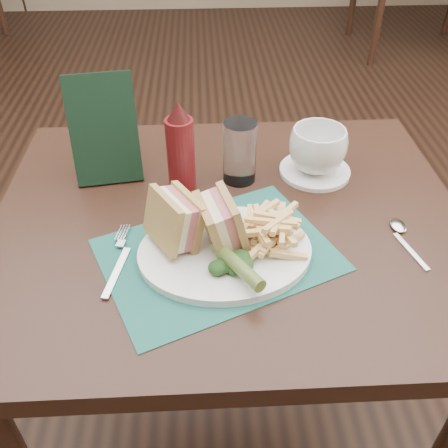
% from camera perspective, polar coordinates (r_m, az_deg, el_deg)
% --- Properties ---
extents(floor, '(7.00, 7.00, 0.00)m').
position_cam_1_polar(floor, '(1.83, -0.47, -7.89)').
color(floor, black).
rests_on(floor, ground).
extents(wall_back, '(6.00, 0.00, 6.00)m').
position_cam_1_polar(wall_back, '(4.93, -2.45, 23.40)').
color(wall_back, tan).
rests_on(wall_back, ground).
extents(table_main, '(0.90, 0.75, 0.75)m').
position_cam_1_polar(table_main, '(1.22, 0.52, -13.08)').
color(table_main, black).
rests_on(table_main, ground).
extents(placemat, '(0.46, 0.41, 0.00)m').
position_cam_1_polar(placemat, '(0.87, -0.69, -3.52)').
color(placemat, '#1B594F').
rests_on(placemat, table_main).
extents(plate, '(0.32, 0.27, 0.01)m').
position_cam_1_polar(plate, '(0.86, 0.10, -3.19)').
color(plate, white).
rests_on(plate, placemat).
extents(sandwich_half_a, '(0.12, 0.12, 0.10)m').
position_cam_1_polar(sandwich_half_a, '(0.84, -6.98, 0.07)').
color(sandwich_half_a, tan).
rests_on(sandwich_half_a, plate).
extents(sandwich_half_b, '(0.10, 0.11, 0.10)m').
position_cam_1_polar(sandwich_half_b, '(0.83, -1.69, 0.09)').
color(sandwich_half_b, tan).
rests_on(sandwich_half_b, plate).
extents(kale_garnish, '(0.11, 0.08, 0.03)m').
position_cam_1_polar(kale_garnish, '(0.81, 0.77, -4.79)').
color(kale_garnish, '#163212').
rests_on(kale_garnish, plate).
extents(pickle_spear, '(0.08, 0.11, 0.03)m').
position_cam_1_polar(pickle_spear, '(0.80, 1.54, -4.72)').
color(pickle_spear, '#4C6627').
rests_on(pickle_spear, plate).
extents(fries_pile, '(0.18, 0.20, 0.06)m').
position_cam_1_polar(fries_pile, '(0.86, 5.23, -0.23)').
color(fries_pile, '#F3C779').
rests_on(fries_pile, plate).
extents(fork, '(0.07, 0.17, 0.01)m').
position_cam_1_polar(fork, '(0.87, -11.98, -3.83)').
color(fork, silver).
rests_on(fork, placemat).
extents(spoon, '(0.07, 0.15, 0.01)m').
position_cam_1_polar(spoon, '(0.95, 20.13, -1.81)').
color(spoon, silver).
rests_on(spoon, table_main).
extents(saucer, '(0.20, 0.20, 0.01)m').
position_cam_1_polar(saucer, '(1.09, 10.32, 5.99)').
color(saucer, white).
rests_on(saucer, table_main).
extents(coffee_cup, '(0.16, 0.16, 0.09)m').
position_cam_1_polar(coffee_cup, '(1.06, 10.64, 8.34)').
color(coffee_cup, white).
rests_on(coffee_cup, saucer).
extents(drinking_glass, '(0.07, 0.07, 0.13)m').
position_cam_1_polar(drinking_glass, '(1.02, 1.81, 8.22)').
color(drinking_glass, silver).
rests_on(drinking_glass, table_main).
extents(ketchup_bottle, '(0.06, 0.06, 0.19)m').
position_cam_1_polar(ketchup_bottle, '(0.99, -5.02, 8.84)').
color(ketchup_bottle, '#570F11').
rests_on(ketchup_bottle, table_main).
extents(check_presenter, '(0.14, 0.10, 0.21)m').
position_cam_1_polar(check_presenter, '(1.04, -13.57, 10.43)').
color(check_presenter, black).
rests_on(check_presenter, table_main).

